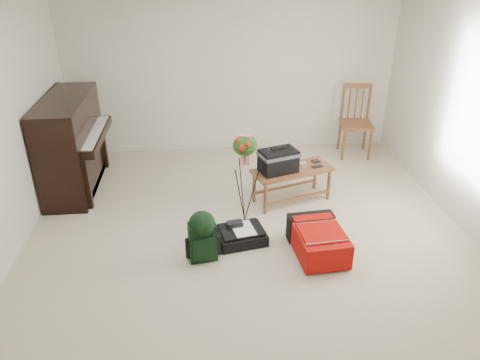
{
  "coord_description": "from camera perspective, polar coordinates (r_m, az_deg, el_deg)",
  "views": [
    {
      "loc": [
        -0.48,
        -4.25,
        3.04
      ],
      "look_at": [
        -0.08,
        0.35,
        0.64
      ],
      "focal_mm": 35.0,
      "sensor_mm": 36.0,
      "label": 1
    }
  ],
  "objects": [
    {
      "name": "wall_back",
      "position": [
        7.24,
        -1.12,
        13.11
      ],
      "size": [
        5.0,
        0.04,
        2.5
      ],
      "primitive_type": "cube",
      "color": "silver",
      "rests_on": "floor"
    },
    {
      "name": "dining_chair",
      "position": [
        7.44,
        13.9,
        6.88
      ],
      "size": [
        0.52,
        0.52,
        1.08
      ],
      "rotation": [
        0.0,
        0.0,
        -0.12
      ],
      "color": "brown",
      "rests_on": "floor"
    },
    {
      "name": "bench",
      "position": [
        5.86,
        5.12,
        2.19
      ],
      "size": [
        1.09,
        0.71,
        0.78
      ],
      "rotation": [
        0.0,
        0.0,
        0.32
      ],
      "color": "brown",
      "rests_on": "floor"
    },
    {
      "name": "floor",
      "position": [
        5.24,
        1.17,
        -7.98
      ],
      "size": [
        5.0,
        5.5,
        0.01
      ],
      "primitive_type": "cube",
      "color": "#BFB299",
      "rests_on": "ground"
    },
    {
      "name": "red_suitcase",
      "position": [
        5.14,
        9.38,
        -6.93
      ],
      "size": [
        0.56,
        0.78,
        0.32
      ],
      "rotation": [
        0.0,
        0.0,
        0.09
      ],
      "color": "red",
      "rests_on": "floor"
    },
    {
      "name": "ceiling",
      "position": [
        4.31,
        1.5,
        20.24
      ],
      "size": [
        5.0,
        5.5,
        0.01
      ],
      "primitive_type": "cube",
      "color": "white",
      "rests_on": "wall_back"
    },
    {
      "name": "green_backpack",
      "position": [
        4.89,
        -4.61,
        -6.57
      ],
      "size": [
        0.31,
        0.28,
        0.57
      ],
      "rotation": [
        0.0,
        0.0,
        0.15
      ],
      "color": "black",
      "rests_on": "floor"
    },
    {
      "name": "flower_stand",
      "position": [
        5.41,
        0.59,
        0.11
      ],
      "size": [
        0.43,
        0.43,
        1.14
      ],
      "rotation": [
        0.0,
        0.0,
        -0.23
      ],
      "color": "black",
      "rests_on": "floor"
    },
    {
      "name": "black_duffel",
      "position": [
        5.28,
        0.1,
        -6.67
      ],
      "size": [
        0.6,
        0.52,
        0.22
      ],
      "rotation": [
        0.0,
        0.0,
        0.2
      ],
      "color": "black",
      "rests_on": "floor"
    },
    {
      "name": "piano",
      "position": [
        6.56,
        -19.77,
        3.92
      ],
      "size": [
        0.71,
        1.5,
        1.25
      ],
      "color": "black",
      "rests_on": "floor"
    }
  ]
}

